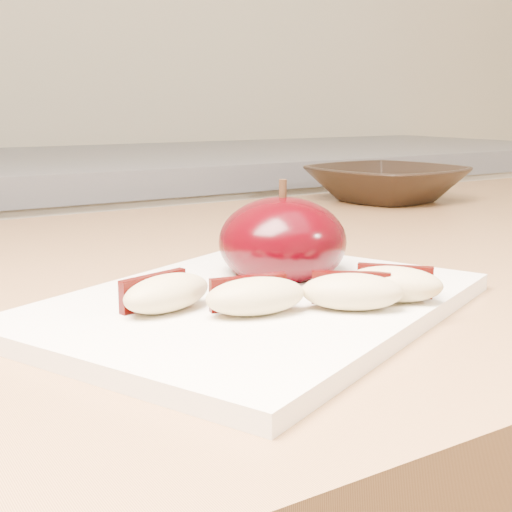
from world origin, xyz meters
TOP-DOWN VIEW (x-y plane):
  - back_cabinet at (0.00, 1.20)m, footprint 2.40×0.62m
  - cutting_board at (-0.01, 0.37)m, footprint 0.33×0.29m
  - apple_half at (0.04, 0.41)m, footprint 0.11×0.11m
  - apple_wedge_a at (-0.07, 0.37)m, footprint 0.06×0.04m
  - apple_wedge_b at (-0.03, 0.33)m, footprint 0.06×0.04m
  - apple_wedge_c at (0.02, 0.31)m, footprint 0.06×0.06m
  - apple_wedge_d at (0.05, 0.31)m, footprint 0.06×0.06m
  - bowl at (0.41, 0.71)m, footprint 0.21×0.21m

SIDE VIEW (x-z plane):
  - back_cabinet at x=0.00m, z-range 0.00..0.94m
  - cutting_board at x=-0.01m, z-range 0.90..0.91m
  - apple_wedge_a at x=-0.07m, z-range 0.91..0.93m
  - apple_wedge_b at x=-0.03m, z-range 0.91..0.93m
  - apple_wedge_c at x=0.02m, z-range 0.91..0.93m
  - apple_wedge_d at x=0.05m, z-range 0.91..0.93m
  - bowl at x=0.41m, z-range 0.90..0.95m
  - apple_half at x=0.04m, z-range 0.90..0.97m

